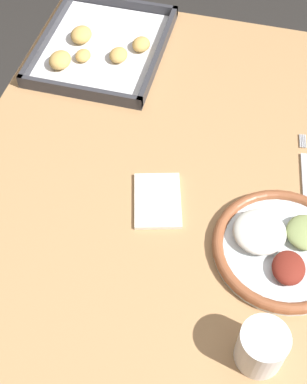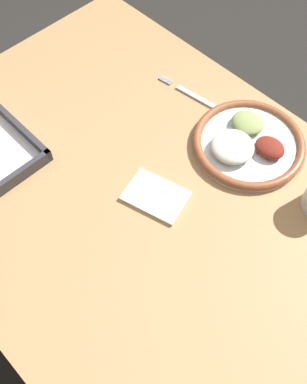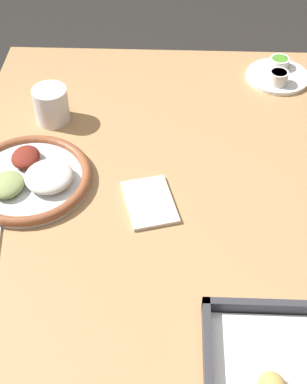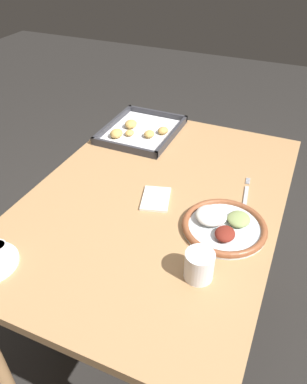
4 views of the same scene
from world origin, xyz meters
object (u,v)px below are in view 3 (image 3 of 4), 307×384
at_px(dinner_plate, 30,178).
at_px(saucer_plate, 278,74).
at_px(napkin, 149,202).
at_px(drinking_cup, 51,105).

xyz_separation_m(dinner_plate, saucer_plate, (-0.38, 0.53, -0.00)).
bearing_deg(napkin, saucer_plate, 145.60).
bearing_deg(napkin, drinking_cup, -137.79).
height_order(dinner_plate, napkin, dinner_plate).
relative_size(dinner_plate, saucer_plate, 1.64).
bearing_deg(saucer_plate, dinner_plate, -54.25).
bearing_deg(drinking_cup, saucer_plate, 109.30).
bearing_deg(dinner_plate, napkin, 78.58).
height_order(saucer_plate, drinking_cup, drinking_cup).
bearing_deg(saucer_plate, drinking_cup, -70.70).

